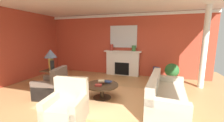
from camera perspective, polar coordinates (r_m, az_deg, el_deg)
ground_plane at (r=4.62m, az=-5.71°, el=-14.32°), size 9.79×9.79×0.00m
wall_fireplace at (r=7.07m, az=3.60°, el=6.55°), size 8.13×0.12×2.98m
wall_window at (r=6.92m, az=-35.56°, el=4.68°), size 0.12×6.44×2.98m
crown_moulding at (r=7.05m, az=3.56°, el=18.01°), size 8.13×0.08×0.12m
area_rug at (r=4.54m, az=-4.01°, el=-14.70°), size 3.17×2.35×0.01m
fireplace at (r=6.94m, az=4.25°, el=-1.10°), size 1.80×0.35×1.22m
mantel_mirror at (r=6.94m, az=4.62°, el=9.84°), size 1.32×0.04×1.05m
sofa at (r=4.15m, az=20.83°, el=-13.38°), size 1.07×2.17×0.85m
armchair_near_window at (r=4.89m, az=-23.20°, el=-9.86°), size 0.93×0.93×0.95m
armchair_facing_fireplace at (r=3.46m, az=-17.85°, el=-17.85°), size 0.91×0.91×0.95m
coffee_table at (r=4.41m, az=-4.06°, el=-10.80°), size 1.00×1.00×0.45m
side_table at (r=5.65m, az=-23.11°, el=-6.26°), size 0.56×0.56×0.70m
table_lamp at (r=5.49m, az=-23.69°, el=2.05°), size 0.44×0.44×0.75m
vase_on_side_table at (r=5.36m, az=-23.06°, el=-1.76°), size 0.14×0.14×0.37m
vase_mantel_right at (r=6.69m, az=8.85°, el=5.10°), size 0.19×0.19×0.27m
vase_mantel_left at (r=6.94m, az=-0.21°, el=5.55°), size 0.17×0.17×0.31m
vase_tall_corner at (r=6.55m, az=17.45°, el=-4.83°), size 0.28×0.28×0.57m
book_red_cover at (r=4.24m, az=-5.54°, el=-9.75°), size 0.23×0.21×0.04m
book_art_folio at (r=4.41m, az=-1.66°, el=-8.37°), size 0.24×0.19×0.04m
book_small_novel at (r=4.38m, az=-4.34°, el=-8.04°), size 0.24×0.23×0.03m
potted_plant at (r=6.19m, az=23.11°, el=-4.01°), size 0.56×0.56×0.83m
column_white at (r=6.08m, az=33.44°, el=4.43°), size 0.20×0.20×2.98m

